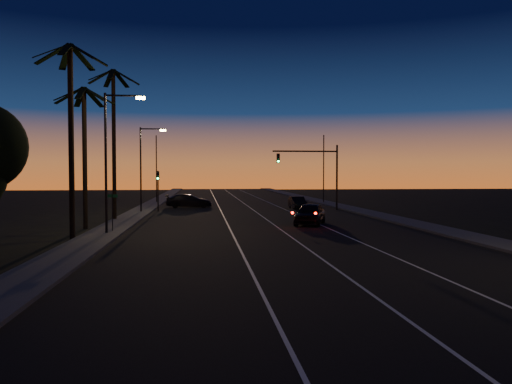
{
  "coord_description": "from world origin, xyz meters",
  "views": [
    {
      "loc": [
        -4.92,
        -12.44,
        3.91
      ],
      "look_at": [
        -1.23,
        21.75,
        2.64
      ],
      "focal_mm": 35.0,
      "sensor_mm": 36.0,
      "label": 1
    }
  ],
  "objects": [
    {
      "name": "lead_car",
      "position": [
        3.31,
        25.1,
        0.84
      ],
      "size": [
        3.69,
        5.73,
        1.66
      ],
      "color": "black",
      "rests_on": "road"
    },
    {
      "name": "lane_stripe_right",
      "position": [
        4.0,
        30.0,
        0.02
      ],
      "size": [
        0.12,
        160.0,
        0.01
      ],
      "primitive_type": "cube",
      "color": "silver",
      "rests_on": "road"
    },
    {
      "name": "palm_near",
      "position": [
        -12.6,
        18.0,
        7.07
      ],
      "size": [
        4.25,
        4.16,
        11.53
      ],
      "color": "black",
      "rests_on": "ground"
    },
    {
      "name": "road",
      "position": [
        0.0,
        30.0,
        0.01
      ],
      "size": [
        20.0,
        170.0,
        0.01
      ],
      "primitive_type": "cube",
      "color": "black",
      "rests_on": "ground"
    },
    {
      "name": "street_sign",
      "position": [
        -10.8,
        21.0,
        1.66
      ],
      "size": [
        0.7,
        0.06,
        2.6
      ],
      "color": "black",
      "rests_on": "ground"
    },
    {
      "name": "lane_stripe_left",
      "position": [
        -3.0,
        30.0,
        0.02
      ],
      "size": [
        0.12,
        160.0,
        0.01
      ],
      "primitive_type": "cube",
      "color": "silver",
      "rests_on": "road"
    },
    {
      "name": "signal_post",
      "position": [
        -9.5,
        39.98,
        2.89
      ],
      "size": [
        0.28,
        0.37,
        4.2
      ],
      "color": "black",
      "rests_on": "ground"
    },
    {
      "name": "sidewalk_left",
      "position": [
        -11.2,
        30.0,
        0.08
      ],
      "size": [
        2.4,
        170.0,
        0.16
      ],
      "primitive_type": "cube",
      "color": "#3A3A38",
      "rests_on": "ground"
    },
    {
      "name": "lane_stripe_mid",
      "position": [
        0.5,
        30.0,
        0.02
      ],
      "size": [
        0.12,
        160.0,
        0.01
      ],
      "primitive_type": "cube",
      "color": "silver",
      "rests_on": "road"
    },
    {
      "name": "right_car",
      "position": [
        5.61,
        42.11,
        0.69
      ],
      "size": [
        1.47,
        4.12,
        1.35
      ],
      "color": "black",
      "rests_on": "road"
    },
    {
      "name": "palm_far",
      "position": [
        -12.2,
        30.0,
        7.61
      ],
      "size": [
        4.25,
        4.16,
        12.53
      ],
      "color": "black",
      "rests_on": "ground"
    },
    {
      "name": "far_pole_right",
      "position": [
        11.0,
        52.0,
        4.5
      ],
      "size": [
        0.14,
        0.14,
        9.0
      ],
      "primitive_type": "cylinder",
      "color": "black",
      "rests_on": "ground"
    },
    {
      "name": "far_pole_left",
      "position": [
        -11.0,
        55.0,
        4.5
      ],
      "size": [
        0.14,
        0.14,
        9.0
      ],
      "primitive_type": "cylinder",
      "color": "black",
      "rests_on": "ground"
    },
    {
      "name": "palm_mid",
      "position": [
        -13.2,
        24.0,
        6.25
      ],
      "size": [
        4.25,
        4.16,
        10.03
      ],
      "color": "black",
      "rests_on": "ground"
    },
    {
      "name": "signal_mast",
      "position": [
        7.14,
        39.99,
        4.78
      ],
      "size": [
        7.1,
        0.41,
        7.0
      ],
      "color": "black",
      "rests_on": "ground"
    },
    {
      "name": "streetlight_left_near",
      "position": [
        -10.7,
        20.0,
        5.32
      ],
      "size": [
        2.55,
        0.26,
        9.0
      ],
      "color": "black",
      "rests_on": "ground"
    },
    {
      "name": "streetlight_left_far",
      "position": [
        -10.69,
        38.0,
        5.06
      ],
      "size": [
        2.55,
        0.26,
        8.5
      ],
      "color": "black",
      "rests_on": "ground"
    },
    {
      "name": "sidewalk_right",
      "position": [
        11.2,
        30.0,
        0.08
      ],
      "size": [
        2.4,
        170.0,
        0.16
      ],
      "primitive_type": "cube",
      "color": "#3A3A38",
      "rests_on": "ground"
    },
    {
      "name": "ground",
      "position": [
        0.0,
        0.0,
        0.0
      ],
      "size": [
        220.0,
        220.0,
        0.0
      ],
      "primitive_type": "plane",
      "color": "black",
      "rests_on": "ground"
    },
    {
      "name": "cross_car",
      "position": [
        -6.49,
        45.42,
        0.78
      ],
      "size": [
        5.41,
        2.4,
        1.54
      ],
      "color": "black",
      "rests_on": "road"
    }
  ]
}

